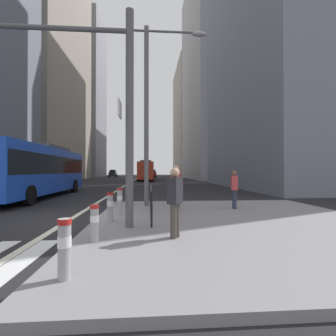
{
  "coord_description": "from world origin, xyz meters",
  "views": [
    {
      "loc": [
        2.73,
        -8.67,
        1.7
      ],
      "look_at": [
        5.4,
        26.44,
        2.07
      ],
      "focal_mm": 26.69,
      "sensor_mm": 36.0,
      "label": 1
    }
  ],
  "objects_px": {
    "city_bus_blue_oncoming": "(38,169)",
    "street_lamp_post": "(146,90)",
    "car_oncoming_mid": "(113,173)",
    "car_receding_near": "(152,174)",
    "pedestrian_waiting": "(175,199)",
    "pedestrian_far": "(176,185)",
    "bollard_left": "(95,221)",
    "bollard_back": "(120,200)",
    "bollard_right": "(110,205)",
    "bollard_front": "(64,246)",
    "pedestrian_walking": "(234,188)",
    "traffic_signal_gantry": "(57,82)",
    "city_bus_red_receding": "(146,170)"
  },
  "relations": [
    {
      "from": "car_receding_near",
      "to": "street_lamp_post",
      "type": "bearing_deg",
      "value": -90.99
    },
    {
      "from": "bollard_front",
      "to": "pedestrian_far",
      "type": "height_order",
      "value": "pedestrian_far"
    },
    {
      "from": "bollard_front",
      "to": "bollard_back",
      "type": "bearing_deg",
      "value": 88.19
    },
    {
      "from": "city_bus_blue_oncoming",
      "to": "pedestrian_walking",
      "type": "xyz_separation_m",
      "value": [
        10.52,
        -6.41,
        -0.83
      ]
    },
    {
      "from": "car_receding_near",
      "to": "bollard_left",
      "type": "height_order",
      "value": "car_receding_near"
    },
    {
      "from": "car_receding_near",
      "to": "traffic_signal_gantry",
      "type": "distance_m",
      "value": 53.6
    },
    {
      "from": "street_lamp_post",
      "to": "bollard_front",
      "type": "height_order",
      "value": "street_lamp_post"
    },
    {
      "from": "car_oncoming_mid",
      "to": "bollard_left",
      "type": "bearing_deg",
      "value": -82.24
    },
    {
      "from": "street_lamp_post",
      "to": "bollard_front",
      "type": "bearing_deg",
      "value": -98.27
    },
    {
      "from": "car_receding_near",
      "to": "bollard_front",
      "type": "bearing_deg",
      "value": -91.95
    },
    {
      "from": "car_oncoming_mid",
      "to": "pedestrian_far",
      "type": "xyz_separation_m",
      "value": [
        10.8,
        -58.74,
        0.14
      ]
    },
    {
      "from": "pedestrian_waiting",
      "to": "pedestrian_walking",
      "type": "bearing_deg",
      "value": 55.65
    },
    {
      "from": "city_bus_blue_oncoming",
      "to": "bollard_right",
      "type": "bearing_deg",
      "value": -56.02
    },
    {
      "from": "city_bus_blue_oncoming",
      "to": "car_oncoming_mid",
      "type": "distance_m",
      "value": 52.08
    },
    {
      "from": "city_bus_blue_oncoming",
      "to": "pedestrian_walking",
      "type": "bearing_deg",
      "value": -31.36
    },
    {
      "from": "city_bus_blue_oncoming",
      "to": "bollard_back",
      "type": "distance_m",
      "value": 9.63
    },
    {
      "from": "city_bus_red_receding",
      "to": "street_lamp_post",
      "type": "relative_size",
      "value": 1.45
    },
    {
      "from": "pedestrian_far",
      "to": "bollard_front",
      "type": "bearing_deg",
      "value": -110.63
    },
    {
      "from": "pedestrian_waiting",
      "to": "bollard_left",
      "type": "bearing_deg",
      "value": -174.19
    },
    {
      "from": "car_receding_near",
      "to": "bollard_left",
      "type": "bearing_deg",
      "value": -92.01
    },
    {
      "from": "traffic_signal_gantry",
      "to": "bollard_front",
      "type": "bearing_deg",
      "value": -68.32
    },
    {
      "from": "pedestrian_waiting",
      "to": "pedestrian_far",
      "type": "xyz_separation_m",
      "value": [
        0.45,
        3.89,
        0.09
      ]
    },
    {
      "from": "bollard_front",
      "to": "city_bus_blue_oncoming",
      "type": "bearing_deg",
      "value": 114.65
    },
    {
      "from": "bollard_back",
      "to": "pedestrian_waiting",
      "type": "distance_m",
      "value": 3.6
    },
    {
      "from": "car_oncoming_mid",
      "to": "bollard_front",
      "type": "distance_m",
      "value": 65.28
    },
    {
      "from": "city_bus_blue_oncoming",
      "to": "car_receding_near",
      "type": "relative_size",
      "value": 2.54
    },
    {
      "from": "street_lamp_post",
      "to": "bollard_right",
      "type": "bearing_deg",
      "value": -107.22
    },
    {
      "from": "pedestrian_far",
      "to": "car_oncoming_mid",
      "type": "bearing_deg",
      "value": 100.42
    },
    {
      "from": "pedestrian_waiting",
      "to": "bollard_front",
      "type": "bearing_deg",
      "value": -130.79
    },
    {
      "from": "city_bus_red_receding",
      "to": "bollard_back",
      "type": "distance_m",
      "value": 34.75
    },
    {
      "from": "traffic_signal_gantry",
      "to": "car_oncoming_mid",
      "type": "bearing_deg",
      "value": 96.74
    },
    {
      "from": "bollard_back",
      "to": "bollard_left",
      "type": "bearing_deg",
      "value": -92.61
    },
    {
      "from": "bollard_right",
      "to": "bollard_back",
      "type": "height_order",
      "value": "bollard_back"
    },
    {
      "from": "bollard_front",
      "to": "car_oncoming_mid",
      "type": "bearing_deg",
      "value": 97.53
    },
    {
      "from": "pedestrian_walking",
      "to": "traffic_signal_gantry",
      "type": "bearing_deg",
      "value": -152.63
    },
    {
      "from": "bollard_left",
      "to": "street_lamp_post",
      "type": "bearing_deg",
      "value": 79.08
    },
    {
      "from": "bollard_front",
      "to": "pedestrian_walking",
      "type": "distance_m",
      "value": 7.86
    },
    {
      "from": "car_receding_near",
      "to": "bollard_back",
      "type": "xyz_separation_m",
      "value": [
        -1.76,
        -51.36,
        -0.32
      ]
    },
    {
      "from": "bollard_left",
      "to": "bollard_right",
      "type": "xyz_separation_m",
      "value": [
        0.01,
        2.12,
        0.05
      ]
    },
    {
      "from": "bollard_left",
      "to": "pedestrian_far",
      "type": "xyz_separation_m",
      "value": [
        2.24,
        4.07,
        0.53
      ]
    },
    {
      "from": "traffic_signal_gantry",
      "to": "street_lamp_post",
      "type": "relative_size",
      "value": 0.75
    },
    {
      "from": "city_bus_blue_oncoming",
      "to": "street_lamp_post",
      "type": "height_order",
      "value": "street_lamp_post"
    },
    {
      "from": "street_lamp_post",
      "to": "pedestrian_waiting",
      "type": "distance_m",
      "value": 6.87
    },
    {
      "from": "bollard_back",
      "to": "car_oncoming_mid",
      "type": "bearing_deg",
      "value": 98.34
    },
    {
      "from": "city_bus_red_receding",
      "to": "car_receding_near",
      "type": "distance_m",
      "value": 16.7
    },
    {
      "from": "car_oncoming_mid",
      "to": "car_receding_near",
      "type": "distance_m",
      "value": 13.24
    },
    {
      "from": "pedestrian_walking",
      "to": "car_receding_near",
      "type": "bearing_deg",
      "value": 93.13
    },
    {
      "from": "car_receding_near",
      "to": "bollard_front",
      "type": "distance_m",
      "value": 56.67
    },
    {
      "from": "city_bus_red_receding",
      "to": "car_oncoming_mid",
      "type": "distance_m",
      "value": 26.42
    },
    {
      "from": "city_bus_red_receding",
      "to": "bollard_left",
      "type": "xyz_separation_m",
      "value": [
        -0.72,
        -38.09,
        -1.24
      ]
    }
  ]
}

